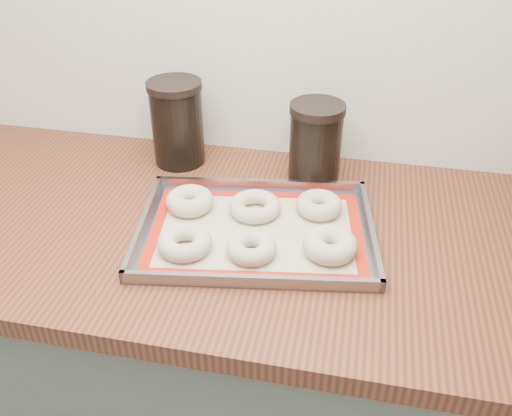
% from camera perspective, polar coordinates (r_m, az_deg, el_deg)
% --- Properties ---
extents(cabinet, '(3.00, 0.65, 0.86)m').
position_cam_1_polar(cabinet, '(1.41, 9.40, -18.66)').
color(cabinet, '#5B6458').
rests_on(cabinet, floor).
extents(countertop, '(3.06, 0.68, 0.04)m').
position_cam_1_polar(countertop, '(1.09, 11.56, -4.13)').
color(countertop, brown).
rests_on(countertop, cabinet).
extents(baking_tray, '(0.51, 0.40, 0.03)m').
position_cam_1_polar(baking_tray, '(1.07, -0.00, -2.35)').
color(baking_tray, gray).
rests_on(baking_tray, countertop).
extents(baking_mat, '(0.46, 0.35, 0.00)m').
position_cam_1_polar(baking_mat, '(1.07, 0.00, -2.44)').
color(baking_mat, '#C6B793').
rests_on(baking_mat, baking_tray).
extents(bagel_front_left, '(0.10, 0.10, 0.03)m').
position_cam_1_polar(bagel_front_left, '(1.03, -7.52, -3.62)').
color(bagel_front_left, '#C2B697').
rests_on(bagel_front_left, baking_mat).
extents(bagel_front_mid, '(0.11, 0.11, 0.03)m').
position_cam_1_polar(bagel_front_mid, '(1.00, -0.49, -4.19)').
color(bagel_front_mid, '#C2B697').
rests_on(bagel_front_mid, baking_mat).
extents(bagel_front_right, '(0.14, 0.14, 0.04)m').
position_cam_1_polar(bagel_front_right, '(1.02, 7.79, -3.89)').
color(bagel_front_right, '#C2B697').
rests_on(bagel_front_right, baking_mat).
extents(bagel_back_left, '(0.11, 0.11, 0.04)m').
position_cam_1_polar(bagel_back_left, '(1.14, -6.99, 0.74)').
color(bagel_back_left, '#C2B697').
rests_on(bagel_back_left, baking_mat).
extents(bagel_back_mid, '(0.13, 0.13, 0.03)m').
position_cam_1_polar(bagel_back_mid, '(1.12, -0.13, 0.17)').
color(bagel_back_mid, '#C2B697').
rests_on(bagel_back_mid, baking_mat).
extents(bagel_back_right, '(0.11, 0.11, 0.04)m').
position_cam_1_polar(bagel_back_right, '(1.13, 6.64, 0.31)').
color(bagel_back_right, '#C2B697').
rests_on(bagel_back_right, baking_mat).
extents(canister_left, '(0.13, 0.13, 0.20)m').
position_cam_1_polar(canister_left, '(1.29, -8.29, 8.88)').
color(canister_left, black).
rests_on(canister_left, countertop).
extents(canister_mid, '(0.12, 0.12, 0.19)m').
position_cam_1_polar(canister_mid, '(1.21, 6.27, 6.79)').
color(canister_mid, black).
rests_on(canister_mid, countertop).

